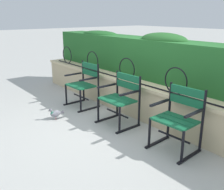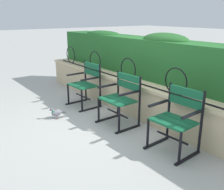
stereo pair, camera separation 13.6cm
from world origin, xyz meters
name	(u,v)px [view 1 (the left image)]	position (x,y,z in m)	size (l,w,h in m)	color
ground_plane	(108,128)	(0.00, 0.00, 0.00)	(60.00, 60.00, 0.00)	#ADADA8
stone_wall	(142,100)	(0.00, 0.79, 0.32)	(6.54, 0.41, 0.63)	#C6B289
iron_arch_fence	(129,71)	(-0.29, 0.72, 0.80)	(6.01, 0.02, 0.42)	black
hedge_row	(163,58)	(0.02, 1.27, 1.03)	(6.41, 0.61, 0.86)	#236028
park_chair_left	(84,83)	(-1.17, 0.30, 0.47)	(0.59, 0.54, 0.88)	#145B38
park_chair_centre	(121,98)	(-0.02, 0.29, 0.46)	(0.61, 0.53, 0.85)	#145B38
park_chair_right	(178,117)	(1.13, 0.34, 0.46)	(0.60, 0.55, 0.87)	#145B38
pigeon_near_chairs	(56,113)	(-0.86, -0.50, 0.11)	(0.11, 0.29, 0.22)	slate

